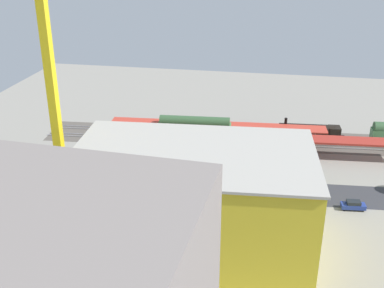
# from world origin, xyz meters

# --- Properties ---
(ground_plane) EXTENTS (164.56, 164.56, 0.00)m
(ground_plane) POSITION_xyz_m (0.00, 0.00, 0.00)
(ground_plane) COLOR gray
(ground_plane) RESTS_ON ground
(rail_bed) EXTENTS (103.52, 20.32, 0.01)m
(rail_bed) POSITION_xyz_m (0.00, -20.12, 0.00)
(rail_bed) COLOR #5B544C
(rail_bed) RESTS_ON ground
(street_asphalt) EXTENTS (103.23, 16.15, 0.01)m
(street_asphalt) POSITION_xyz_m (0.00, 5.98, 0.00)
(street_asphalt) COLOR #38383D
(street_asphalt) RESTS_ON ground
(track_rails) EXTENTS (102.61, 13.91, 0.12)m
(track_rails) POSITION_xyz_m (0.00, -20.12, 0.18)
(track_rails) COLOR #9E9EA8
(track_rails) RESTS_ON ground
(platform_canopy_near) EXTENTS (59.61, 8.67, 4.41)m
(platform_canopy_near) POSITION_xyz_m (-3.73, -11.99, 4.15)
(platform_canopy_near) COLOR #A82D23
(platform_canopy_near) RESTS_ON ground
(platform_canopy_far) EXTENTS (52.42, 8.57, 3.85)m
(platform_canopy_far) POSITION_xyz_m (9.20, -18.50, 3.67)
(platform_canopy_far) COLOR #C63D2D
(platform_canopy_far) RESTS_ON ground
(locomotive) EXTENTS (16.15, 4.01, 5.30)m
(locomotive) POSITION_xyz_m (-13.68, -22.71, 1.90)
(locomotive) COLOR black
(locomotive) RESTS_ON ground
(freight_coach_far) EXTENTS (17.81, 4.04, 5.95)m
(freight_coach_far) POSITION_xyz_m (14.52, -17.53, 3.14)
(freight_coach_far) COLOR black
(freight_coach_far) RESTS_ON ground
(parked_car_0) EXTENTS (4.50, 2.19, 1.72)m
(parked_car_0) POSITION_xyz_m (-19.73, 9.39, 0.76)
(parked_car_0) COLOR black
(parked_car_0) RESTS_ON ground
(parked_car_1) EXTENTS (4.30, 2.26, 1.64)m
(parked_car_1) POSITION_xyz_m (-12.75, 9.46, 0.72)
(parked_car_1) COLOR black
(parked_car_1) RESTS_ON ground
(parked_car_2) EXTENTS (4.86, 2.06, 1.66)m
(parked_car_2) POSITION_xyz_m (-5.02, 9.35, 0.75)
(parked_car_2) COLOR black
(parked_car_2) RESTS_ON ground
(parked_car_3) EXTENTS (4.55, 2.28, 1.74)m
(parked_car_3) POSITION_xyz_m (1.99, 9.72, 0.76)
(parked_car_3) COLOR black
(parked_car_3) RESTS_ON ground
(parked_car_4) EXTENTS (4.91, 2.30, 1.55)m
(parked_car_4) POSITION_xyz_m (9.10, 9.49, 0.70)
(parked_car_4) COLOR black
(parked_car_4) RESTS_ON ground
(parked_car_5) EXTENTS (4.50, 1.98, 1.72)m
(parked_car_5) POSITION_xyz_m (16.55, 9.11, 0.76)
(parked_car_5) COLOR black
(parked_car_5) RESTS_ON ground
(parked_car_6) EXTENTS (4.86, 2.16, 1.69)m
(parked_car_6) POSITION_xyz_m (24.74, 9.64, 0.75)
(parked_car_6) COLOR black
(parked_car_6) RESTS_ON ground
(parked_car_7) EXTENTS (4.36, 2.23, 1.73)m
(parked_car_7) POSITION_xyz_m (31.98, 9.32, 0.76)
(parked_car_7) COLOR black
(parked_car_7) RESTS_ON ground
(construction_building) EXTENTS (37.96, 24.78, 15.61)m
(construction_building) POSITION_xyz_m (7.20, 24.52, 7.80)
(construction_building) COLOR yellow
(construction_building) RESTS_ON ground
(construction_roof_slab) EXTENTS (38.60, 25.42, 0.40)m
(construction_roof_slab) POSITION_xyz_m (7.20, 24.52, 15.81)
(construction_roof_slab) COLOR #B7B2A8
(construction_roof_slab) RESTS_ON construction_building
(tower_crane) EXTENTS (6.89, 20.69, 40.90)m
(tower_crane) POSITION_xyz_m (31.19, 19.47, 23.00)
(tower_crane) COLOR gray
(tower_crane) RESTS_ON ground
(box_truck_0) EXTENTS (8.22, 2.69, 3.13)m
(box_truck_0) POSITION_xyz_m (4.37, 7.27, 1.57)
(box_truck_0) COLOR black
(box_truck_0) RESTS_ON ground
(street_tree_0) EXTENTS (4.24, 4.24, 6.82)m
(street_tree_0) POSITION_xyz_m (33.70, 1.38, 4.68)
(street_tree_0) COLOR brown
(street_tree_0) RESTS_ON ground
(street_tree_1) EXTENTS (6.10, 6.10, 8.27)m
(street_tree_1) POSITION_xyz_m (6.39, 0.00, 5.21)
(street_tree_1) COLOR brown
(street_tree_1) RESTS_ON ground
(street_tree_3) EXTENTS (4.24, 4.24, 7.43)m
(street_tree_3) POSITION_xyz_m (-9.16, 0.08, 5.27)
(street_tree_3) COLOR brown
(street_tree_3) RESTS_ON ground
(street_tree_4) EXTENTS (4.02, 4.02, 6.85)m
(street_tree_4) POSITION_xyz_m (14.00, 0.28, 4.82)
(street_tree_4) COLOR brown
(street_tree_4) RESTS_ON ground
(traffic_light) EXTENTS (0.50, 0.36, 6.00)m
(traffic_light) POSITION_xyz_m (-8.42, 10.81, 4.02)
(traffic_light) COLOR #333333
(traffic_light) RESTS_ON ground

